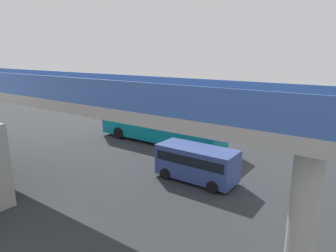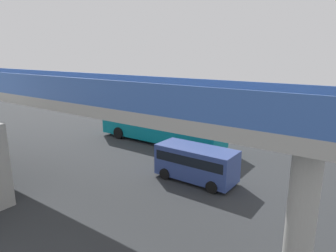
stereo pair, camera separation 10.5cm
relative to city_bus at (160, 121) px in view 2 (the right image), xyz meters
The scene contains 9 objects.
ground 2.36m from the city_bus, 50.98° to the right, with size 80.00×80.00×0.00m, color #2D3033.
city_bus is the anchor object (origin of this frame).
parked_van 8.30m from the city_bus, 142.49° to the left, with size 4.80×2.17×2.05m.
bicycle_black 7.48m from the city_bus, 156.78° to the left, with size 1.77×0.44×0.96m.
traffic_sign 10.16m from the city_bus, 34.28° to the right, with size 0.08×0.60×2.80m.
lane_dash_leftmost 5.81m from the city_bus, 124.40° to the right, with size 2.00×0.20×0.01m, color silver.
lane_dash_left 4.99m from the city_bus, 78.86° to the right, with size 2.00×0.20×0.01m, color silver.
lane_dash_centre 6.93m from the city_bus, 42.84° to the right, with size 2.00×0.20×0.01m, color silver.
pedestrian_overpass 10.76m from the city_bus, 85.06° to the left, with size 30.69×2.60×6.41m.
Camera 2 is at (-15.86, 20.58, 7.37)m, focal length 31.78 mm.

